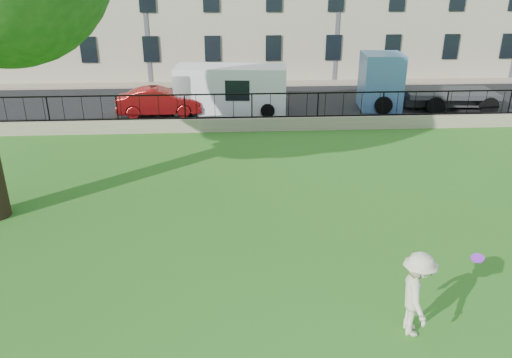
{
  "coord_description": "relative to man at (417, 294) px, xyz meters",
  "views": [
    {
      "loc": [
        -1.15,
        -9.94,
        6.78
      ],
      "look_at": [
        -0.33,
        3.5,
        1.14
      ],
      "focal_mm": 35.0,
      "sensor_mm": 36.0,
      "label": 1
    }
  ],
  "objects": [
    {
      "name": "white_van",
      "position": [
        -3.39,
        17.39,
        0.26
      ],
      "size": [
        5.76,
        2.71,
        2.34
      ],
      "primitive_type": "cube",
      "rotation": [
        0.0,
        0.0,
        -0.1
      ],
      "color": "white",
      "rests_on": "street"
    },
    {
      "name": "street",
      "position": [
        -2.5,
        18.69,
        -0.9
      ],
      "size": [
        60.0,
        9.0,
        0.01
      ],
      "primitive_type": "cube",
      "color": "black",
      "rests_on": "ground"
    },
    {
      "name": "ground",
      "position": [
        -2.5,
        1.99,
        -0.91
      ],
      "size": [
        120.0,
        120.0,
        0.0
      ],
      "primitive_type": "plane",
      "color": "#2F6E1A",
      "rests_on": "ground"
    },
    {
      "name": "man",
      "position": [
        0.0,
        0.0,
        0.0
      ],
      "size": [
        0.83,
        1.25,
        1.81
      ],
      "primitive_type": "imported",
      "rotation": [
        0.0,
        0.0,
        1.43
      ],
      "color": "beige",
      "rests_on": "ground"
    },
    {
      "name": "sidewalk",
      "position": [
        -2.5,
        23.89,
        -0.85
      ],
      "size": [
        60.0,
        1.4,
        0.12
      ],
      "primitive_type": "cube",
      "color": "gray",
      "rests_on": "ground"
    },
    {
      "name": "retaining_wall",
      "position": [
        -2.5,
        13.99,
        -0.61
      ],
      "size": [
        50.0,
        0.4,
        0.6
      ],
      "primitive_type": "cube",
      "color": "gray",
      "rests_on": "ground"
    },
    {
      "name": "iron_railing",
      "position": [
        -2.5,
        13.99,
        0.25
      ],
      "size": [
        50.0,
        0.05,
        1.13
      ],
      "color": "black",
      "rests_on": "retaining_wall"
    },
    {
      "name": "blue_truck",
      "position": [
        6.84,
        17.39,
        0.53
      ],
      "size": [
        7.02,
        3.02,
        2.86
      ],
      "primitive_type": "cube",
      "rotation": [
        0.0,
        0.0,
        -0.09
      ],
      "color": "#4F80B9",
      "rests_on": "street"
    },
    {
      "name": "frisbee",
      "position": [
        1.5,
        0.68,
        0.35
      ],
      "size": [
        0.32,
        0.33,
        0.12
      ],
      "primitive_type": "cylinder",
      "rotation": [
        0.21,
        -0.14,
        -0.24
      ],
      "color": "#9D2AF0"
    },
    {
      "name": "red_sedan",
      "position": [
        -7.0,
        16.89,
        -0.22
      ],
      "size": [
        4.27,
        1.72,
        1.38
      ],
      "primitive_type": "imported",
      "rotation": [
        0.0,
        0.0,
        1.63
      ],
      "color": "#A11315",
      "rests_on": "street"
    }
  ]
}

